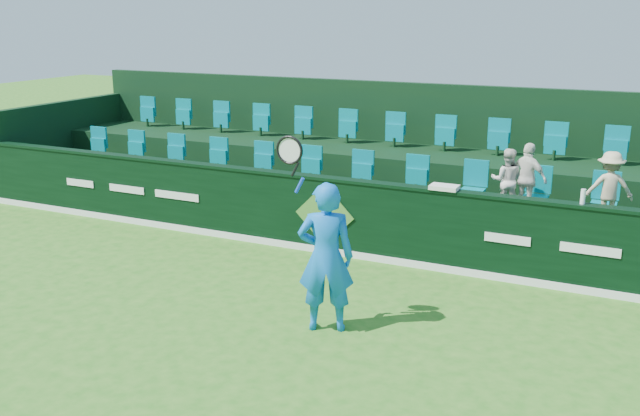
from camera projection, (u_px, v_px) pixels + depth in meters
The scene contains 13 objects.
ground at pixel (194, 345), 9.01m from camera, with size 60.00×60.00×0.00m, color #266C19.
sponsor_hoarding at pixel (327, 215), 12.31m from camera, with size 16.00×0.25×1.35m.
stand_tier_front at pixel (352, 214), 13.34m from camera, with size 16.00×2.00×0.80m, color black.
stand_tier_back at pixel (387, 180), 14.93m from camera, with size 16.00×1.80×1.30m, color black.
stand_rear at pixel (395, 150), 15.16m from camera, with size 16.00×4.10×2.60m.
seat_row_front at pixel (361, 174), 13.50m from camera, with size 13.50×0.50×0.60m, color #027883.
seat_row_back at pixel (394, 133), 14.94m from camera, with size 13.50×0.50×0.60m, color #027883.
tennis_player at pixel (326, 256), 9.21m from camera, with size 1.15×0.72×2.64m.
spectator_left at pixel (507, 180), 11.95m from camera, with size 0.52×0.41×1.08m, color silver.
spectator_middle at pixel (528, 179), 11.79m from camera, with size 0.70×0.29×1.20m, color white.
spectator_right at pixel (609, 188), 11.27m from camera, with size 0.75×0.43×1.16m, color #CBBC8F.
towel at pixel (444, 187), 11.28m from camera, with size 0.44×0.29×0.07m, color white.
drinks_bottle at pixel (583, 197), 10.40m from camera, with size 0.07×0.07×0.22m, color white.
Camera 1 is at (4.97, -6.74, 4.07)m, focal length 40.00 mm.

